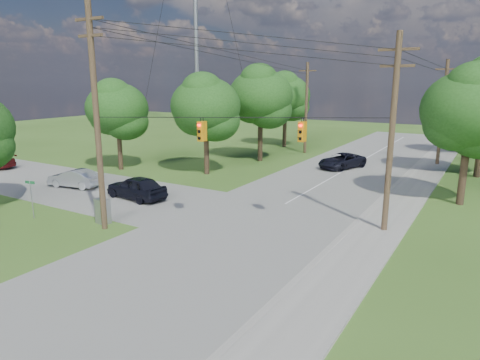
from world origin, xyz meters
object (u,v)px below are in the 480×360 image
Objects in this scene: pole_sw at (96,117)px; car_cross_dark at (136,187)px; pole_ne at (392,132)px; car_main_north at (342,161)px; control_cabinet at (103,211)px; pole_north_e at (443,112)px; pole_north_w at (306,107)px; car_cross_silver at (74,178)px.

pole_sw reaches higher than car_cross_dark.
pole_sw is at bearing 33.50° from car_cross_dark.
car_main_north is at bearing 115.67° from pole_ne.
control_cabinet is at bearing -86.15° from car_main_north.
car_cross_dark is (-16.33, -24.20, -4.28)m from pole_north_e.
control_cabinet is (2.06, -4.80, -0.12)m from car_cross_dark.
pole_sw is 1.14× the size of pole_ne.
control_cabinet is (-0.78, 0.60, -5.50)m from pole_sw.
pole_north_e is (13.50, 29.60, -1.10)m from pole_sw.
pole_sw is at bearing -83.96° from car_main_north.
car_cross_silver is (-8.89, -24.26, -4.40)m from pole_north_w.
pole_north_w is at bearing 180.00° from pole_north_e.
pole_sw is 1.20× the size of pole_north_w.
pole_ne is at bearing -57.71° from pole_north_w.
pole_sw reaches higher than pole_ne.
car_cross_dark is (-2.43, -24.20, -4.28)m from pole_north_w.
control_cabinet is (-14.28, -7.00, -4.74)m from pole_ne.
control_cabinet is (8.52, -4.74, 0.00)m from car_cross_silver.
pole_sw is at bearing 49.65° from car_cross_silver.
pole_north_w is at bearing 90.77° from pole_sw.
control_cabinet is (-0.38, -29.00, -4.40)m from pole_north_w.
pole_sw is at bearing -114.52° from pole_north_e.
car_cross_dark is at bearing -95.73° from pole_north_w.
car_main_north is at bearing 128.77° from car_cross_silver.
pole_ne is 2.20× the size of car_cross_dark.
pole_ne is 17.87m from car_main_north.
car_cross_dark is 3.28× the size of control_cabinet.
pole_ne is 23.39m from car_cross_silver.
car_cross_dark reaches higher than control_cabinet.
pole_north_w is 26.21m from car_cross_silver.
pole_ne is 17.11m from car_cross_dark.
pole_ne reaches higher than car_cross_dark.
pole_sw is at bearing -89.23° from pole_north_w.
pole_ne is 1.05× the size of pole_north_e.
pole_ne is at bearing -90.00° from pole_north_e.
pole_ne is at bearing 33.52° from control_cabinet.
car_cross_silver is at bearing -133.21° from pole_north_e.
pole_north_w is (-13.90, 0.00, 0.00)m from pole_north_e.
pole_north_e and pole_north_w have the same top height.
pole_north_e is 29.51m from car_cross_dark.
pole_sw reaches higher than control_cabinet.
pole_ne reaches higher than pole_north_w.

